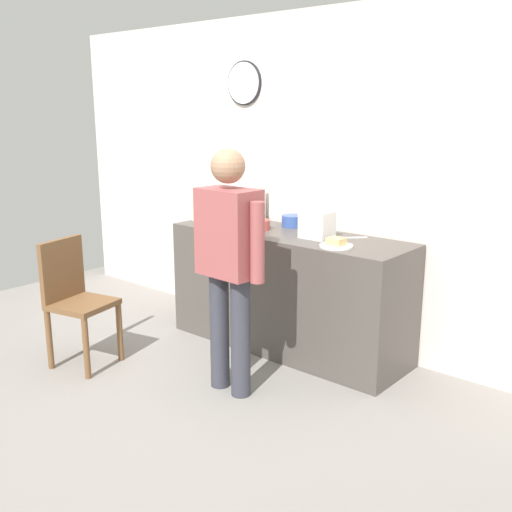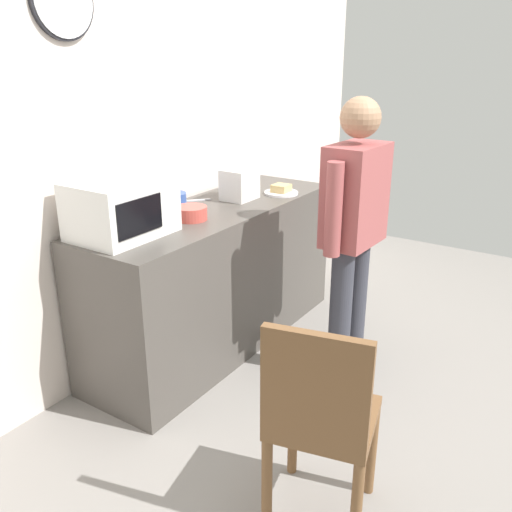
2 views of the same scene
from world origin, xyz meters
TOP-DOWN VIEW (x-y plane):
  - ground_plane at (0.00, 0.00)m, footprint 6.00×6.00m
  - back_wall at (-0.00, 1.60)m, footprint 5.40×0.13m
  - kitchen_counter at (0.20, 1.22)m, footprint 1.96×0.62m
  - microwave at (-0.50, 1.29)m, footprint 0.50×0.39m
  - sandwich_plate at (0.73, 1.06)m, footprint 0.23×0.23m
  - salad_bowl at (-0.08, 1.18)m, footprint 0.19×0.19m
  - cereal_bowl at (0.06, 1.44)m, footprint 0.17×0.17m
  - toaster at (0.46, 1.22)m, footprint 0.22×0.18m
  - fork_utensil at (0.28, 1.42)m, footprint 0.14×0.12m
  - spoon_utensil at (0.68, 1.40)m, footprint 0.13×0.14m
  - person_standing at (0.37, 0.37)m, footprint 0.59×0.26m
  - wooden_chair at (-0.81, -0.04)m, footprint 0.48×0.48m

SIDE VIEW (x-z plane):
  - ground_plane at x=0.00m, z-range 0.00..0.00m
  - kitchen_counter at x=0.20m, z-range 0.00..0.93m
  - wooden_chair at x=-0.81m, z-range 0.05..0.99m
  - fork_utensil at x=0.28m, z-range 0.93..0.94m
  - spoon_utensil at x=0.68m, z-range 0.93..0.94m
  - person_standing at x=0.37m, z-range 0.14..1.76m
  - sandwich_plate at x=0.73m, z-range 0.92..0.98m
  - salad_bowl at x=-0.08m, z-range 0.93..1.01m
  - cereal_bowl at x=0.06m, z-range 0.93..1.02m
  - toaster at x=0.46m, z-range 0.93..1.13m
  - microwave at x=-0.50m, z-range 0.93..1.23m
  - back_wall at x=0.00m, z-range 0.00..2.60m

